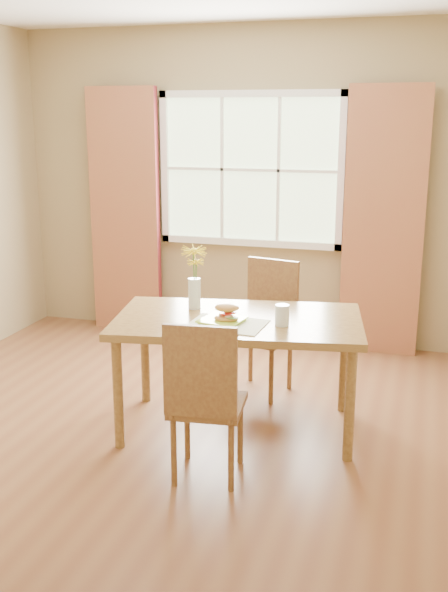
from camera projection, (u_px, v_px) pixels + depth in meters
name	position (u px, v px, depth m)	size (l,w,h in m)	color
room	(174.00, 218.00, 4.25)	(4.24, 3.84, 2.74)	brown
window	(250.00, 170.00, 5.94)	(1.62, 0.06, 1.32)	beige
curtain_left	(125.00, 212.00, 6.28)	(0.65, 0.08, 2.20)	maroon
curtain_right	(384.00, 224.00, 5.65)	(0.65, 0.08, 2.20)	maroon
dining_table	(238.00, 330.00, 4.32)	(1.65, 1.10, 0.74)	olive
chair_near	(205.00, 395.00, 3.71)	(0.43, 0.43, 0.94)	brown
chair_far	(266.00, 320.00, 5.00)	(0.47, 0.47, 0.96)	brown
placemat	(227.00, 324.00, 4.16)	(0.45, 0.33, 0.01)	#EFF2CD
plate	(222.00, 321.00, 4.19)	(0.24, 0.24, 0.01)	#B4E038
croissant_sandwich	(227.00, 313.00, 4.15)	(0.17, 0.13, 0.11)	gold
water_glass	(282.00, 316.00, 4.14)	(0.09, 0.09, 0.13)	silver
flower_vase	(194.00, 272.00, 4.44)	(0.17, 0.17, 0.41)	silver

